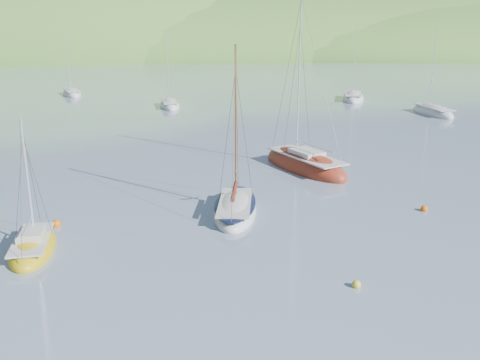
{
  "coord_description": "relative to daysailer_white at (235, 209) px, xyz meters",
  "views": [
    {
      "loc": [
        -1.96,
        -20.81,
        10.98
      ],
      "look_at": [
        1.57,
        8.0,
        2.2
      ],
      "focal_mm": 40.0,
      "sensor_mm": 36.0,
      "label": 1
    }
  ],
  "objects": [
    {
      "name": "sloop_red",
      "position": [
        6.37,
        8.95,
        0.01
      ],
      "size": [
        6.47,
        9.57,
        13.43
      ],
      "rotation": [
        0.0,
        0.0,
        0.41
      ],
      "color": "maroon",
      "rests_on": "ground"
    },
    {
      "name": "distant_sloop_c",
      "position": [
        -18.58,
        53.4,
        -0.06
      ],
      "size": [
        4.48,
        7.41,
        9.98
      ],
      "rotation": [
        0.0,
        0.0,
        0.31
      ],
      "color": "silver",
      "rests_on": "ground"
    },
    {
      "name": "distant_sloop_d",
      "position": [
        27.4,
        30.92,
        -0.05
      ],
      "size": [
        3.38,
        7.88,
        10.94
      ],
      "rotation": [
        0.0,
        0.0,
        0.09
      ],
      "color": "silver",
      "rests_on": "ground"
    },
    {
      "name": "distant_sloop_b",
      "position": [
        21.72,
        43.54,
        -0.04
      ],
      "size": [
        5.29,
        8.7,
        11.71
      ],
      "rotation": [
        0.0,
        0.0,
        -0.32
      ],
      "color": "silver",
      "rests_on": "ground"
    },
    {
      "name": "shoreline_hills",
      "position": [
        -11.02,
        163.82,
        -0.23
      ],
      "size": [
        690.0,
        135.0,
        56.0
      ],
      "color": "#3C752C",
      "rests_on": "ground"
    },
    {
      "name": "sailboat_yellow",
      "position": [
        -10.54,
        -4.05,
        -0.06
      ],
      "size": [
        2.49,
        5.49,
        7.12
      ],
      "rotation": [
        0.0,
        0.0,
        0.07
      ],
      "color": "#BBA010",
      "rests_on": "ground"
    },
    {
      "name": "ground",
      "position": [
        -1.36,
        -8.6,
        -0.23
      ],
      "size": [
        700.0,
        700.0,
        0.0
      ],
      "primitive_type": "plane",
      "color": "slate",
      "rests_on": "ground"
    },
    {
      "name": "mooring_buoys",
      "position": [
        -0.32,
        -2.9,
        -0.11
      ],
      "size": [
        21.74,
        9.26,
        0.5
      ],
      "color": "yellow",
      "rests_on": "ground"
    },
    {
      "name": "distant_sloop_a",
      "position": [
        -3.98,
        40.27,
        -0.06
      ],
      "size": [
        3.08,
        7.12,
        9.89
      ],
      "rotation": [
        0.0,
        0.0,
        0.09
      ],
      "color": "silver",
      "rests_on": "ground"
    },
    {
      "name": "daysailer_white",
      "position": [
        0.0,
        0.0,
        0.0
      ],
      "size": [
        3.61,
        7.06,
        10.35
      ],
      "rotation": [
        0.0,
        0.0,
        -0.18
      ],
      "color": "silver",
      "rests_on": "ground"
    }
  ]
}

